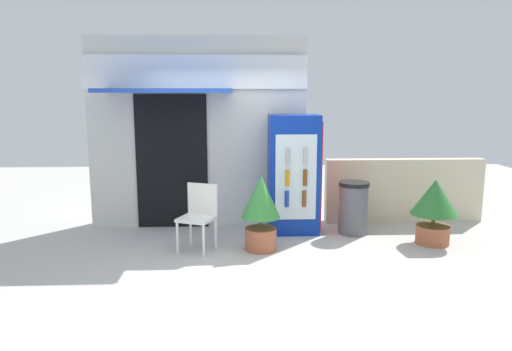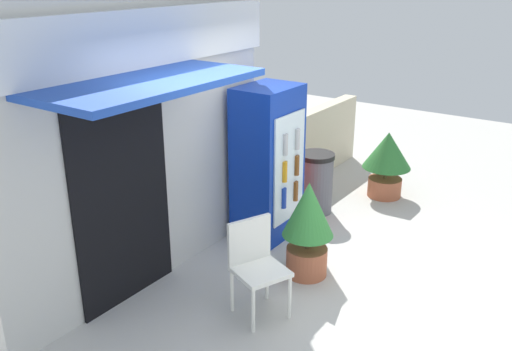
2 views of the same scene
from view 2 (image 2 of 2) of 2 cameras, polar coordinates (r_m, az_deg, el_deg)
name	(u,v)px [view 2 (image 2 of 2)]	position (r m, az deg, el deg)	size (l,w,h in m)	color
ground	(315,303)	(5.47, 6.16, -12.98)	(16.00, 16.00, 0.00)	beige
storefront_building	(139,133)	(5.38, -12.08, 4.32)	(3.41, 1.26, 2.99)	silver
drink_cooler	(268,163)	(6.36, 1.30, 1.28)	(0.77, 0.62, 1.81)	#0C2D9E
plastic_chair	(256,261)	(5.07, -0.05, -8.82)	(0.57, 0.57, 0.90)	white
potted_plant_near_shop	(308,223)	(5.63, 5.41, -4.92)	(0.53, 0.53, 1.03)	#AD5B3D
potted_plant_curbside	(387,158)	(7.79, 13.43, 1.80)	(0.67, 0.67, 0.93)	#AD5B3D
trash_bin	(316,183)	(7.19, 6.21, -0.74)	(0.46, 0.46, 0.80)	#595960
stone_boundary_wall	(310,145)	(8.28, 5.65, 3.12)	(2.62, 0.20, 1.05)	beige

